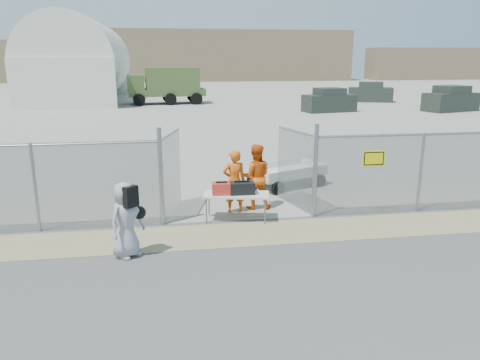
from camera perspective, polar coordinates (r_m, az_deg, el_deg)
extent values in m
plane|color=#424242|center=(10.50, 1.72, -8.57)|extent=(160.00, 160.00, 0.00)
cube|color=gray|center=(51.67, -7.04, 9.98)|extent=(160.00, 80.00, 0.01)
cube|color=#94875F|center=(11.41, 0.79, -6.58)|extent=(44.00, 1.60, 0.01)
cube|color=red|center=(12.07, -2.26, -1.05)|extent=(0.51, 0.36, 0.31)
cube|color=black|center=(12.12, 0.24, -0.97)|extent=(0.64, 0.38, 0.31)
imported|color=#DF590F|center=(12.75, -0.70, -0.16)|extent=(0.66, 0.45, 1.75)
imported|color=#DF590F|center=(13.07, 1.89, 0.40)|extent=(0.97, 0.80, 1.85)
imported|color=#97979F|center=(10.20, -13.72, -4.74)|extent=(0.95, 0.94, 1.65)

